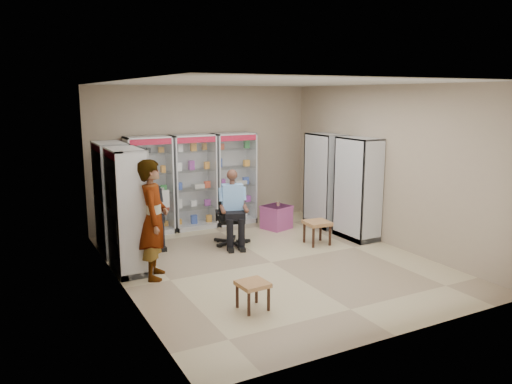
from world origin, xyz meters
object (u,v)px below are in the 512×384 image
cabinet_left_near (128,211)px  wooden_chair (148,220)px  cabinet_back_mid (193,182)px  office_chair (231,217)px  cabinet_back_right (234,178)px  cabinet_left_far (113,198)px  seated_shopkeeper (232,210)px  woven_stool_b (253,296)px  woven_stool_a (317,233)px  cabinet_back_left (149,186)px  pink_trunk (276,217)px  cabinet_right_far (325,180)px  standing_man (154,219)px  cabinet_right_near (358,189)px

cabinet_left_near → wooden_chair: 1.56m
cabinet_back_mid → office_chair: size_ratio=1.87×
cabinet_back_right → cabinet_left_far: bearing=-161.8°
seated_shopkeeper → woven_stool_b: 2.99m
cabinet_left_near → woven_stool_a: bearing=87.1°
seated_shopkeeper → cabinet_back_left: bearing=143.5°
cabinet_back_mid → seated_shopkeeper: bearing=-82.2°
cabinet_back_right → woven_stool_a: size_ratio=4.47×
pink_trunk → cabinet_back_mid: bearing=150.2°
wooden_chair → woven_stool_a: size_ratio=2.10×
cabinet_right_far → cabinet_left_far: (-4.46, 0.20, 0.00)m
cabinet_right_far → standing_man: 4.40m
pink_trunk → woven_stool_b: pink_trunk is taller
cabinet_left_far → seated_shopkeeper: 2.18m
cabinet_left_near → standing_man: bearing=31.2°
standing_man → pink_trunk: bearing=-41.0°
cabinet_back_left → office_chair: (1.15, -1.44, -0.47)m
cabinet_left_far → office_chair: cabinet_left_far is taller
cabinet_right_near → standing_man: 4.19m
seated_shopkeeper → cabinet_back_mid: bearing=113.5°
cabinet_left_near → wooden_chair: (0.68, 1.30, -0.53)m
woven_stool_b → pink_trunk: bearing=55.5°
cabinet_right_near → cabinet_left_near: (-4.46, 0.20, 0.00)m
cabinet_left_near → woven_stool_b: (1.08, -2.23, -0.81)m
cabinet_right_far → woven_stool_b: bearing=132.8°
wooden_chair → standing_man: 1.87m
cabinet_back_right → cabinet_back_mid: bearing=180.0°
cabinet_left_far → seated_shopkeeper: bearing=75.0°
wooden_chair → cabinet_left_near: bearing=-117.6°
cabinet_back_left → woven_stool_b: (0.15, -4.26, -0.81)m
cabinet_back_left → cabinet_back_mid: 0.95m
seated_shopkeeper → pink_trunk: seated_shopkeeper is taller
office_chair → pink_trunk: bearing=38.7°
cabinet_left_far → standing_man: (0.28, -1.56, -0.07)m
woven_stool_a → cabinet_back_right: bearing=107.6°
pink_trunk → cabinet_left_near: bearing=-161.3°
cabinet_back_mid → wooden_chair: 1.50m
woven_stool_a → seated_shopkeeper: bearing=153.6°
cabinet_right_far → wooden_chair: size_ratio=2.13×
cabinet_left_far → cabinet_back_mid: bearing=116.3°
cabinet_back_right → wooden_chair: (-2.15, -0.73, -0.53)m
cabinet_back_left → cabinet_right_far: 3.71m
office_chair → cabinet_back_left: bearing=144.4°
cabinet_back_left → cabinet_right_near: same height
cabinet_left_near → woven_stool_b: 2.61m
wooden_chair → woven_stool_b: size_ratio=2.47×
cabinet_back_right → seated_shopkeeper: size_ratio=1.47×
cabinet_right_far → seated_shopkeeper: (-2.38, -0.36, -0.32)m
cabinet_back_left → woven_stool_a: cabinet_back_left is taller
cabinet_right_near → office_chair: bearing=71.6°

